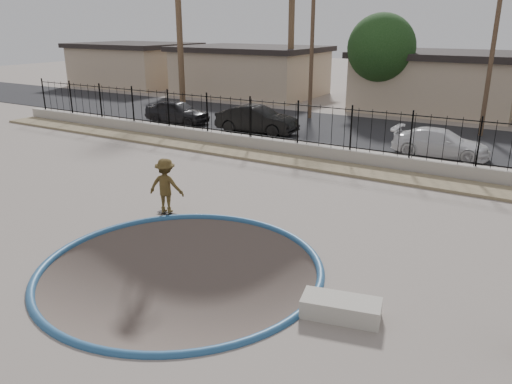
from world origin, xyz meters
The scene contains 20 objects.
ground centered at (0.00, 12.00, -1.10)m, with size 120.00×120.00×2.20m, color gray.
bowl_pit centered at (0.00, -1.00, 0.00)m, with size 6.84×6.84×1.80m, color #50443D, non-canonical shape.
coping_ring centered at (0.00, -1.00, 0.00)m, with size 7.04×7.04×0.20m, color #26517C.
rock_strip centered at (0.00, 9.20, 0.06)m, with size 42.00×1.60×0.11m, color #998764.
retaining_wall centered at (0.00, 10.30, 0.30)m, with size 42.00×0.45×0.60m, color gray.
fence centered at (0.00, 10.30, 1.50)m, with size 40.00×0.04×1.80m.
street centered at (0.00, 17.00, 0.02)m, with size 90.00×8.00×0.04m, color black.
house_west_far centered at (-28.00, 26.50, 1.97)m, with size 10.60×8.60×3.90m.
house_west centered at (-15.00, 26.50, 1.97)m, with size 11.60×8.60×3.90m.
house_center centered at (0.00, 26.50, 1.97)m, with size 10.60×8.60×3.90m.
palm_mid centered at (-10.00, 24.00, 6.69)m, with size 2.30×2.30×9.30m.
utility_pole_left centered at (-6.00, 19.00, 4.70)m, with size 1.70×0.24×9.00m.
utility_pole_mid centered at (4.00, 19.00, 4.96)m, with size 1.70×0.24×9.50m.
street_tree_left centered at (-3.00, 23.00, 4.19)m, with size 4.32×4.32×6.36m.
skater centered at (-2.66, 1.60, 0.86)m, with size 1.11×0.64×1.72m, color brown.
skateboard centered at (-2.66, 1.60, 0.05)m, with size 0.72×0.18×0.06m.
concrete_ledge centered at (4.16, -0.96, 0.20)m, with size 1.60×0.70×0.40m, color #B1AB9D.
car_a centered at (-12.02, 13.40, 0.72)m, with size 1.60×3.99×1.36m, color black.
car_b centered at (-6.50, 13.40, 0.76)m, with size 1.54×4.42×1.46m, color black.
car_c centered at (3.07, 13.40, 0.64)m, with size 1.71×4.20×1.22m, color white.
Camera 1 is at (7.27, -9.46, 5.74)m, focal length 35.00 mm.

